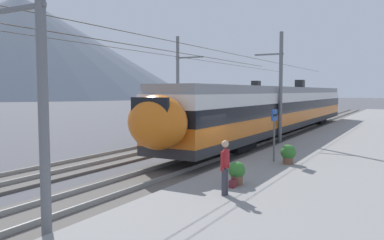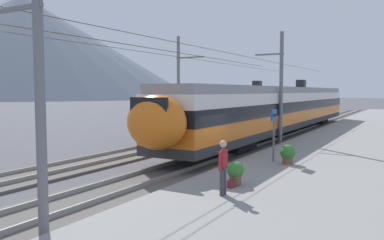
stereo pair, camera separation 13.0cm
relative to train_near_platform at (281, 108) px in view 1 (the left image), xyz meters
name	(u,v)px [view 1 (the left image)]	position (x,y,z in m)	size (l,w,h in m)	color
ground_plane	(201,170)	(-14.72, -0.85, -2.23)	(400.00, 400.00, 0.00)	#4C4C51
platform_slab	(328,180)	(-14.72, -6.29, -2.06)	(120.00, 8.60, 0.36)	gray
track_near	(185,167)	(-14.72, 0.00, -2.17)	(120.00, 3.00, 0.28)	#5B5651
track_far	(110,158)	(-14.72, 4.52, -2.17)	(120.00, 3.00, 0.28)	#5B5651
train_near_platform	(281,108)	(0.00, 0.00, 0.00)	(35.37, 2.95, 4.27)	#2D2D30
train_far_track	(240,106)	(2.47, 4.52, -0.01)	(24.80, 2.98, 4.27)	#2D2D30
catenary_mast_west	(39,69)	(-23.74, -1.50, 1.80)	(38.45, 1.91, 7.83)	slate
catenary_mast_mid	(279,87)	(-5.51, -1.50, 1.59)	(38.45, 1.91, 7.28)	slate
catenary_mast_far_side	(179,85)	(-4.79, 6.40, 1.78)	(38.45, 2.33, 7.64)	slate
platform_sign	(274,124)	(-12.80, -3.55, -0.16)	(0.70, 0.08, 2.35)	#59595B
passenger_walking	(225,165)	(-19.12, -4.04, -0.93)	(0.53, 0.22, 1.69)	#383842
handbag_beside_passenger	(233,183)	(-18.12, -3.87, -1.75)	(0.32, 0.18, 0.38)	maroon
potted_plant_platform_edge	(288,153)	(-13.11, -4.30, -1.40)	(0.67, 0.67, 0.85)	brown
potted_plant_by_shelter	(237,172)	(-17.71, -3.84, -1.43)	(0.58, 0.58, 0.79)	brown
mountain_right_ridge	(21,47)	(106.35, 174.33, 25.09)	(183.83, 183.83, 54.65)	#515B6B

